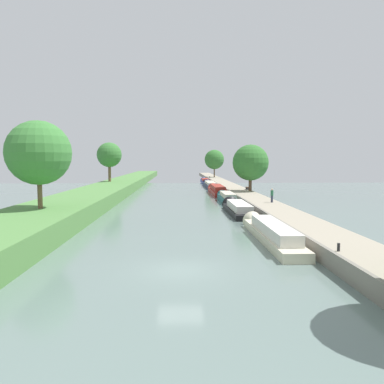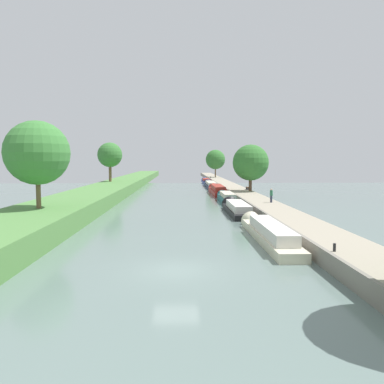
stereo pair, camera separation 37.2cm
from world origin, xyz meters
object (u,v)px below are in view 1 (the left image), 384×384
Objects in this scene: narrowboat_black at (237,208)px; narrowboat_teal at (227,198)px; narrowboat_cream at (270,232)px; mooring_bollard_near at (339,247)px; narrowboat_red at (217,190)px; park_bench at (247,188)px; narrowboat_blue at (205,181)px; mooring_bollard_far at (210,177)px; narrowboat_navy at (210,185)px; person_walking at (272,195)px.

narrowboat_black is 11.85m from narrowboat_teal.
narrowboat_cream is 1.26× the size of narrowboat_teal.
narrowboat_cream is at bearing 103.10° from mooring_bollard_near.
narrowboat_red is 6.41m from park_bench.
narrowboat_cream is 1.13× the size of narrowboat_blue.
narrowboat_black is 0.80× the size of narrowboat_red.
mooring_bollard_far reaches higher than narrowboat_black.
narrowboat_navy is at bearing -90.13° from narrowboat_blue.
narrowboat_red is at bearing 89.57° from narrowboat_black.
narrowboat_teal is (0.30, 11.85, 0.06)m from narrowboat_black.
narrowboat_cream is 14.84m from narrowboat_black.
mooring_bollard_near reaches higher than narrowboat_blue.
narrowboat_black is 22.97m from mooring_bollard_near.
narrowboat_cream is at bearing -90.10° from narrowboat_blue.
mooring_bollard_far is (1.74, 5.46, 0.77)m from narrowboat_blue.
mooring_bollard_far is at bearing 88.13° from narrowboat_black.
narrowboat_red is at bearing 90.03° from narrowboat_cream.
person_walking reaches higher than park_bench.
narrowboat_navy is 10.07× the size of person_walking.
mooring_bollard_far is (1.89, 38.40, 0.60)m from narrowboat_red.
narrowboat_teal is 46.17m from narrowboat_blue.
mooring_bollard_far is (-2.29, 62.16, -0.65)m from person_walking.
narrowboat_black is at bearing -90.33° from narrowboat_blue.
narrowboat_red is 1.25× the size of narrowboat_blue.
narrowboat_cream is at bearing -89.97° from narrowboat_red.
narrowboat_blue is at bearing 94.07° from person_walking.
mooring_bollard_near is (-2.29, -24.19, -0.65)m from person_walking.
mooring_bollard_far is at bearing 88.03° from narrowboat_teal.
narrowboat_navy is at bearing 90.01° from narrowboat_teal.
narrowboat_red reaches higher than narrowboat_blue.
narrowboat_navy is at bearing 91.58° from mooring_bollard_near.
narrowboat_red is 10.30× the size of park_bench.
narrowboat_teal reaches higher than narrowboat_black.
narrowboat_cream is 56.76m from narrowboat_navy.
park_bench reaches higher than narrowboat_navy.
narrowboat_black is at bearing -103.46° from park_bench.
narrowboat_black is 4.77m from person_walking.
person_walking is at bearing -85.93° from narrowboat_blue.
person_walking is at bearing -91.87° from park_bench.
person_walking is at bearing 75.58° from narrowboat_cream.
park_bench is (4.82, -4.17, 0.72)m from narrowboat_red.
mooring_bollard_far is (2.08, 63.49, 0.73)m from narrowboat_black.
mooring_bollard_far is at bearing 88.63° from narrowboat_cream.
narrowboat_red reaches higher than mooring_bollard_far.
mooring_bollard_far is at bearing 87.19° from narrowboat_red.
narrowboat_red reaches higher than narrowboat_cream.
park_bench reaches higher than narrowboat_blue.
narrowboat_navy is 37.15× the size of mooring_bollard_near.
narrowboat_teal is 11.36m from person_walking.
narrowboat_teal is at bearing -89.53° from narrowboat_red.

